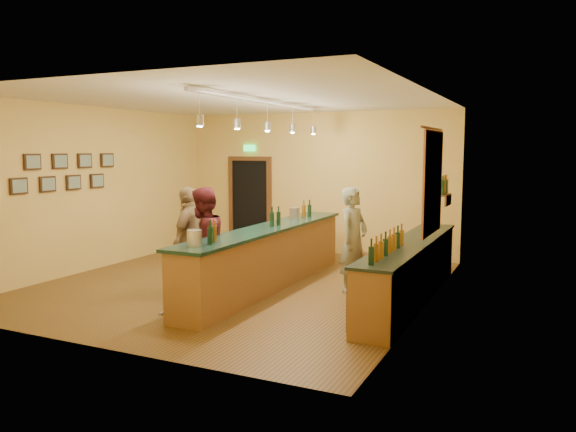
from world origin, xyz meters
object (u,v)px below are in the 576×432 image
at_px(back_counter, 410,270).
at_px(bartender, 353,240).
at_px(customer_a, 203,244).
at_px(tasting_bar, 268,253).
at_px(bar_stool, 369,260).
at_px(customer_b, 190,240).

height_order(back_counter, bartender, bartender).
xyz_separation_m(bartender, customer_a, (-1.95, -1.53, 0.02)).
bearing_deg(customer_a, bartender, 120.16).
height_order(tasting_bar, bar_stool, tasting_bar).
xyz_separation_m(tasting_bar, customer_a, (-0.55, -1.15, 0.28)).
bearing_deg(customer_b, bar_stool, 107.24).
xyz_separation_m(back_counter, tasting_bar, (-2.41, -0.18, 0.12)).
relative_size(back_counter, customer_b, 2.59).
bearing_deg(back_counter, bartender, 168.45).
xyz_separation_m(back_counter, bartender, (-1.01, 0.21, 0.39)).
distance_m(back_counter, bar_stool, 0.85).
relative_size(customer_b, bar_stool, 2.65).
height_order(back_counter, customer_a, customer_a).
bearing_deg(customer_a, back_counter, 106.15).
distance_m(back_counter, customer_b, 3.61).
distance_m(customer_b, bar_stool, 3.01).
relative_size(back_counter, bar_stool, 6.88).
relative_size(back_counter, customer_a, 2.55).
xyz_separation_m(tasting_bar, bar_stool, (1.63, 0.53, -0.09)).
bearing_deg(back_counter, tasting_bar, -175.69).
distance_m(customer_a, customer_b, 0.61).
bearing_deg(bar_stool, bartender, -149.06).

